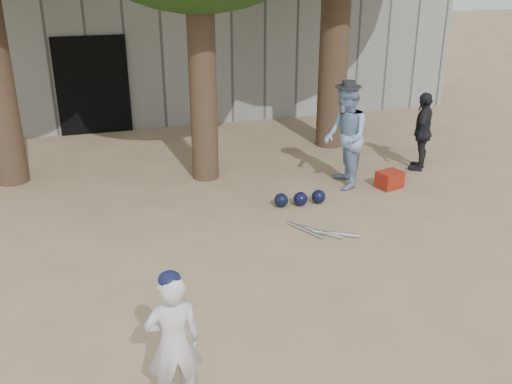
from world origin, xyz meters
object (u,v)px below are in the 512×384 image
object	(u,v)px
boy_player	(174,343)
spectator_dark	(423,132)
red_bag	(390,180)
spectator_blue	(345,137)

from	to	relation	value
boy_player	spectator_dark	size ratio (longest dim) A/B	0.90
boy_player	spectator_dark	distance (m)	7.36
boy_player	spectator_dark	bearing A→B (deg)	-138.78
boy_player	red_bag	xyz separation A→B (m)	(4.47, 4.19, -0.52)
spectator_blue	spectator_dark	bearing A→B (deg)	113.10
spectator_dark	spectator_blue	bearing A→B (deg)	-36.97
spectator_blue	red_bag	size ratio (longest dim) A/B	4.31
boy_player	red_bag	bearing A→B (deg)	-137.32
spectator_blue	spectator_dark	size ratio (longest dim) A/B	1.21
red_bag	spectator_blue	bearing A→B (deg)	157.85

